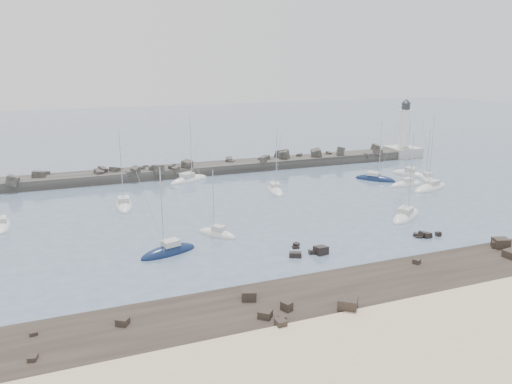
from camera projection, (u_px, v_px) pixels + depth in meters
ground at (299, 225)px, 71.10m from camera, size 400.00×400.00×0.00m
sand_strip at (468, 337)px, 42.36m from camera, size 140.00×14.00×1.00m
rock_shelf at (397, 288)px, 51.43m from camera, size 140.00×12.00×1.99m
rock_cluster_near at (309, 253)px, 60.52m from camera, size 5.11×4.58×1.59m
rock_cluster_far at (423, 236)px, 66.56m from camera, size 3.82×2.16×1.42m
breakwater at (184, 173)px, 102.47m from camera, size 115.00×6.98×5.25m
lighthouse at (403, 144)px, 121.24m from camera, size 7.00×7.00×14.60m
sailboat_1 at (1, 226)px, 70.60m from camera, size 2.89×7.92×12.30m
sailboat_2 at (169, 252)px, 60.70m from camera, size 7.68×4.31×11.82m
sailboat_3 at (124, 206)px, 80.20m from camera, size 3.49×8.70×13.46m
sailboat_4 at (189, 180)px, 96.95m from camera, size 9.23×6.31×14.07m
sailboat_5 at (217, 234)px, 67.02m from camera, size 5.06×5.98×9.75m
sailboat_6 at (275, 191)px, 89.24m from camera, size 3.88×8.02×12.22m
sailboat_7 at (406, 217)px, 74.54m from camera, size 8.67×6.96×13.64m
sailboat_8 at (375, 179)px, 97.89m from camera, size 6.98×7.71×12.60m
sailboat_9 at (406, 185)px, 93.56m from camera, size 6.83×2.25×10.84m
sailboat_10 at (409, 175)px, 101.85m from camera, size 5.14×7.84×12.11m
sailboat_11 at (430, 188)px, 91.06m from camera, size 9.75×5.70×14.56m
sailboat_12 at (427, 179)px, 97.97m from camera, size 4.36×6.85×10.64m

